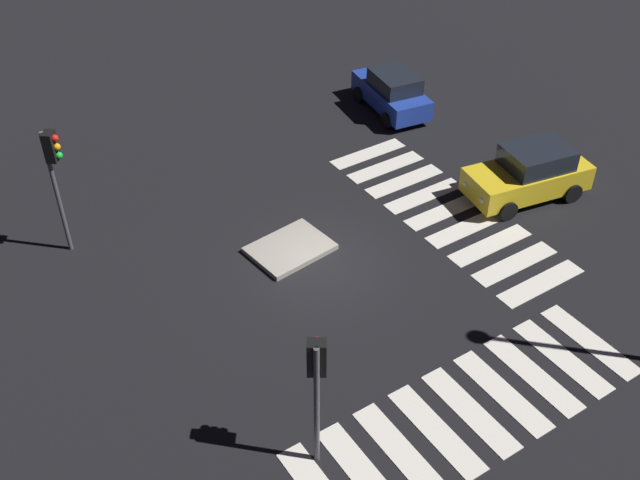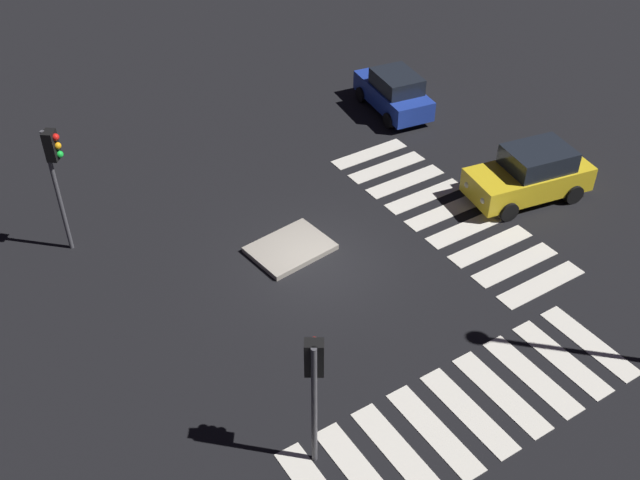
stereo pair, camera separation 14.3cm
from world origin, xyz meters
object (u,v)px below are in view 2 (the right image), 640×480
(car_blue, at_px, (394,92))
(traffic_light_south, at_px, (314,373))
(car_yellow, at_px, (530,174))
(traffic_light_west, at_px, (54,162))
(traffic_island, at_px, (290,248))

(car_blue, relative_size, traffic_light_south, 1.10)
(car_yellow, relative_size, traffic_light_west, 1.06)
(car_yellow, relative_size, traffic_light_south, 1.20)
(traffic_light_west, bearing_deg, traffic_island, 4.88)
(car_blue, bearing_deg, car_yellow, -170.21)
(car_blue, bearing_deg, traffic_island, 132.46)
(car_blue, relative_size, traffic_light_west, 0.97)
(traffic_island, bearing_deg, car_yellow, -12.65)
(car_blue, xyz_separation_m, traffic_light_west, (-14.54, -1.81, 2.48))
(traffic_light_south, relative_size, traffic_light_west, 0.88)
(car_blue, height_order, traffic_light_west, traffic_light_west)
(car_yellow, distance_m, traffic_light_west, 16.06)
(traffic_island, bearing_deg, car_blue, 33.91)
(traffic_light_south, bearing_deg, car_yellow, -33.34)
(car_yellow, distance_m, traffic_light_south, 13.63)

